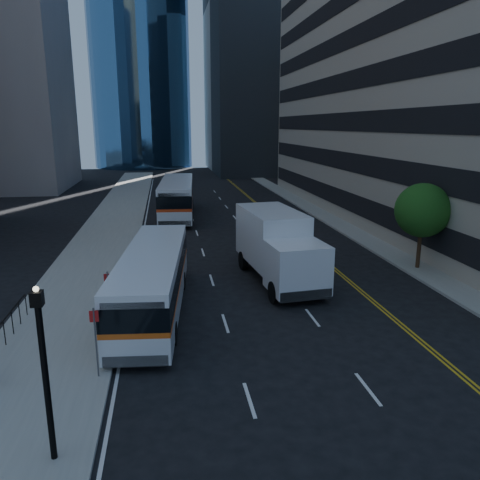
{
  "coord_description": "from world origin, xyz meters",
  "views": [
    {
      "loc": [
        -5.9,
        -17.04,
        8.53
      ],
      "look_at": [
        -2.22,
        5.9,
        2.8
      ],
      "focal_mm": 35.0,
      "sensor_mm": 36.0,
      "label": 1
    }
  ],
  "objects_px": {
    "bus_front": "(153,279)",
    "box_truck": "(278,246)",
    "lamp_post": "(45,368)",
    "bus_rear": "(177,197)",
    "street_tree": "(423,210)"
  },
  "relations": [
    {
      "from": "lamp_post",
      "to": "bus_rear",
      "type": "bearing_deg",
      "value": 82.91
    },
    {
      "from": "lamp_post",
      "to": "bus_rear",
      "type": "height_order",
      "value": "lamp_post"
    },
    {
      "from": "bus_rear",
      "to": "box_truck",
      "type": "xyz_separation_m",
      "value": [
        4.93,
        -20.33,
        0.15
      ]
    },
    {
      "from": "bus_rear",
      "to": "box_truck",
      "type": "bearing_deg",
      "value": -72.67
    },
    {
      "from": "lamp_post",
      "to": "bus_front",
      "type": "height_order",
      "value": "lamp_post"
    },
    {
      "from": "street_tree",
      "to": "bus_rear",
      "type": "xyz_separation_m",
      "value": [
        -13.82,
        19.62,
        -1.77
      ]
    },
    {
      "from": "lamp_post",
      "to": "bus_front",
      "type": "relative_size",
      "value": 0.39
    },
    {
      "from": "bus_front",
      "to": "bus_rear",
      "type": "bearing_deg",
      "value": 91.25
    },
    {
      "from": "street_tree",
      "to": "bus_front",
      "type": "distance_m",
      "value": 16.28
    },
    {
      "from": "street_tree",
      "to": "bus_rear",
      "type": "height_order",
      "value": "street_tree"
    },
    {
      "from": "box_truck",
      "to": "bus_rear",
      "type": "bearing_deg",
      "value": 97.72
    },
    {
      "from": "street_tree",
      "to": "box_truck",
      "type": "bearing_deg",
      "value": -175.4
    },
    {
      "from": "lamp_post",
      "to": "bus_front",
      "type": "distance_m",
      "value": 10.15
    },
    {
      "from": "bus_front",
      "to": "box_truck",
      "type": "distance_m",
      "value": 7.58
    },
    {
      "from": "bus_front",
      "to": "box_truck",
      "type": "height_order",
      "value": "box_truck"
    }
  ]
}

